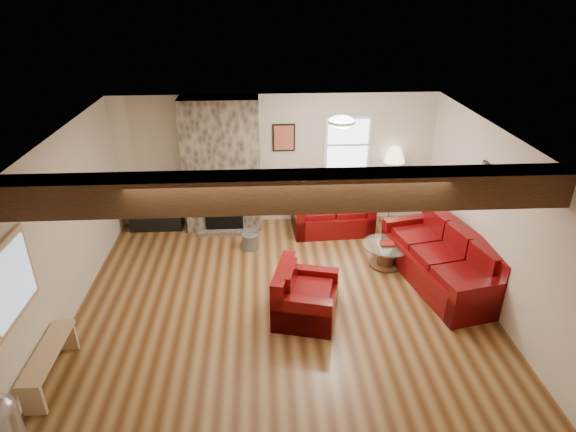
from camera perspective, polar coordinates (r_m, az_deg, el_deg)
The scene contains 18 objects.
room at distance 6.65m, azimuth -0.59°, elevation -1.25°, with size 8.00×8.00×8.00m.
oak_beam at distance 5.06m, azimuth 0.06°, elevation 2.94°, with size 6.00×0.36×0.38m, color black.
chimney_breast at distance 8.97m, azimuth -7.82°, elevation 5.71°, with size 1.40×0.67×2.50m.
back_window at distance 9.18m, azimuth 7.08°, elevation 8.42°, with size 0.90×0.08×1.10m, color silver, non-canonical shape.
hatch_window at distance 5.89m, azimuth -30.15°, elevation -6.82°, with size 0.08×1.00×0.90m, color tan, non-canonical shape.
ceiling_dome at distance 7.15m, azimuth 6.35°, elevation 10.81°, with size 0.40×0.40×0.18m, color silver, non-canonical shape.
artwork_back at distance 9.00m, azimuth -0.50°, elevation 9.26°, with size 0.42×0.06×0.52m, color black, non-canonical shape.
artwork_right at distance 7.44m, azimuth 22.72°, elevation 3.94°, with size 0.06×0.55×0.42m, color black, non-canonical shape.
sofa_three at distance 7.88m, azimuth 17.68°, elevation -4.68°, with size 2.27×0.95×0.88m, color #4C0508, non-canonical shape.
loveseat at distance 9.12m, azimuth 5.27°, elevation 0.54°, with size 1.47×0.85×0.78m, color #4C0508, non-canonical shape.
armchair_red at distance 6.80m, azimuth 2.15°, elevation -9.12°, with size 0.94×0.83×0.76m, color #4C0508, non-canonical shape.
coffee_table at distance 8.20m, azimuth 11.56°, elevation -4.53°, with size 0.81×0.81×0.42m.
tv_cabinet at distance 9.57m, azimuth -15.29°, elevation -0.01°, with size 0.98×0.39×0.49m, color black.
television at distance 9.39m, azimuth -15.62°, elevation 2.52°, with size 0.75×0.10×0.43m, color black.
floor_lamp at distance 9.31m, azimuth 12.50°, elevation 6.62°, with size 0.39×0.39×1.52m.
pine_bench at distance 6.58m, azimuth -26.31°, elevation -15.55°, with size 0.27×1.15×0.43m, color tan, non-canonical shape.
pedal_bin at distance 5.77m, azimuth -30.55°, elevation -20.95°, with size 0.33×0.33×0.81m, color #AFAFB4, non-canonical shape.
coal_bucket at distance 8.59m, azimuth -4.51°, elevation -2.97°, with size 0.31×0.31×0.29m, color slate, non-canonical shape.
Camera 1 is at (-0.28, -5.90, 4.29)m, focal length 30.00 mm.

